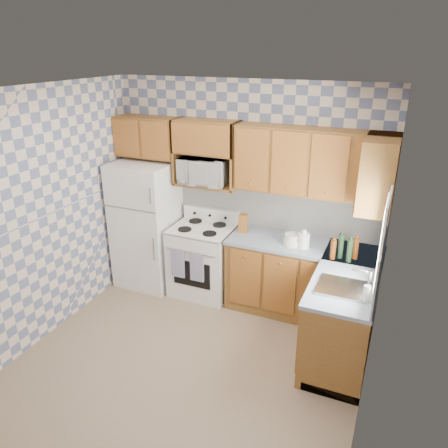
{
  "coord_description": "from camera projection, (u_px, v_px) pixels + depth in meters",
  "views": [
    {
      "loc": [
        1.76,
        -3.28,
        3.05
      ],
      "look_at": [
        0.05,
        0.75,
        1.25
      ],
      "focal_mm": 35.0,
      "sensor_mm": 36.0,
      "label": 1
    }
  ],
  "objects": [
    {
      "name": "bottle_3",
      "position": [
        333.0,
        249.0,
        4.65
      ],
      "size": [
        0.06,
        0.06,
        0.22
      ],
      "primitive_type": "cylinder",
      "color": "#53270C",
      "rests_on": "countertop_back"
    },
    {
      "name": "food_containers",
      "position": [
        292.0,
        240.0,
        4.99
      ],
      "size": [
        0.2,
        0.2,
        0.13
      ],
      "primitive_type": null,
      "color": "beige",
      "rests_on": "countertop_back"
    },
    {
      "name": "backguard",
      "position": [
        211.0,
        214.0,
        5.69
      ],
      "size": [
        0.76,
        0.08,
        0.17
      ],
      "primitive_type": "cube",
      "color": "white",
      "rests_on": "cooktop"
    },
    {
      "name": "bottle_2",
      "position": [
        356.0,
        248.0,
        4.65
      ],
      "size": [
        0.06,
        0.06,
        0.24
      ],
      "primitive_type": "cylinder",
      "color": "#53270C",
      "rests_on": "countertop_back"
    },
    {
      "name": "right_wall",
      "position": [
        379.0,
        276.0,
        3.46
      ],
      "size": [
        0.02,
        3.2,
        2.7
      ],
      "primitive_type": "cube",
      "color": "slate",
      "rests_on": "ground"
    },
    {
      "name": "electric_kettle",
      "position": [
        304.0,
        241.0,
        4.92
      ],
      "size": [
        0.13,
        0.13,
        0.17
      ],
      "primitive_type": "cylinder",
      "color": "white",
      "rests_on": "countertop_back"
    },
    {
      "name": "upper_cabinets_right",
      "position": [
        379.0,
        173.0,
        4.39
      ],
      "size": [
        0.33,
        0.7,
        0.74
      ],
      "primitive_type": "cube",
      "color": "brown",
      "rests_on": "right_wall"
    },
    {
      "name": "base_cabinets_right",
      "position": [
        344.0,
        312.0,
        4.59
      ],
      "size": [
        0.6,
        1.6,
        0.88
      ],
      "primitive_type": "cube",
      "color": "brown",
      "rests_on": "floor"
    },
    {
      "name": "back_wall",
      "position": [
        247.0,
        192.0,
        5.43
      ],
      "size": [
        3.4,
        0.02,
        2.7
      ],
      "primitive_type": "cube",
      "color": "slate",
      "rests_on": "ground"
    },
    {
      "name": "countertop_right",
      "position": [
        348.0,
        274.0,
        4.42
      ],
      "size": [
        0.63,
        1.6,
        0.04
      ],
      "primitive_type": "cube",
      "color": "slate",
      "rests_on": "base_cabinets_right"
    },
    {
      "name": "microwave",
      "position": [
        204.0,
        171.0,
        5.37
      ],
      "size": [
        0.61,
        0.44,
        0.33
      ],
      "primitive_type": "imported",
      "rotation": [
        0.0,
        0.0,
        0.06
      ],
      "color": "white",
      "rests_on": "microwave_shelf"
    },
    {
      "name": "stove_body",
      "position": [
        203.0,
        261.0,
        5.67
      ],
      "size": [
        0.76,
        0.65,
        0.9
      ],
      "primitive_type": "cube",
      "color": "white",
      "rests_on": "floor"
    },
    {
      "name": "window",
      "position": [
        383.0,
        243.0,
        3.81
      ],
      "size": [
        0.02,
        0.66,
        0.86
      ],
      "primitive_type": "cube",
      "color": "silver",
      "rests_on": "right_wall"
    },
    {
      "name": "refrigerator",
      "position": [
        147.0,
        225.0,
        5.79
      ],
      "size": [
        0.75,
        0.7,
        1.68
      ],
      "primitive_type": "cube",
      "color": "white",
      "rests_on": "floor"
    },
    {
      "name": "sink",
      "position": [
        343.0,
        288.0,
        4.11
      ],
      "size": [
        0.48,
        0.4,
        0.03
      ],
      "primitive_type": "cube",
      "color": "#B7B7BC",
      "rests_on": "countertop_right"
    },
    {
      "name": "upper_cabinets_back",
      "position": [
        313.0,
        162.0,
        4.8
      ],
      "size": [
        1.75,
        0.33,
        0.74
      ],
      "primitive_type": "cube",
      "color": "brown",
      "rests_on": "back_wall"
    },
    {
      "name": "base_cabinets_back",
      "position": [
        301.0,
        280.0,
        5.23
      ],
      "size": [
        1.75,
        0.6,
        0.88
      ],
      "primitive_type": "cube",
      "color": "brown",
      "rests_on": "floor"
    },
    {
      "name": "floor",
      "position": [
        192.0,
        358.0,
        4.59
      ],
      "size": [
        3.4,
        3.4,
        0.0
      ],
      "primitive_type": "plane",
      "color": "#7E6951",
      "rests_on": "ground"
    },
    {
      "name": "microwave_shelf",
      "position": [
        207.0,
        185.0,
        5.43
      ],
      "size": [
        0.8,
        0.33,
        0.03
      ],
      "primitive_type": "cube",
      "color": "brown",
      "rests_on": "back_wall"
    },
    {
      "name": "dish_towel_left",
      "position": [
        178.0,
        263.0,
        5.4
      ],
      "size": [
        0.18,
        0.02,
        0.38
      ],
      "primitive_type": "cube",
      "color": "navy",
      "rests_on": "stove_body"
    },
    {
      "name": "soap_bottle",
      "position": [
        367.0,
        294.0,
        3.86
      ],
      "size": [
        0.06,
        0.06,
        0.17
      ],
      "primitive_type": "cylinder",
      "color": "beige",
      "rests_on": "countertop_right"
    },
    {
      "name": "countertop_back",
      "position": [
        304.0,
        245.0,
        5.05
      ],
      "size": [
        1.77,
        0.63,
        0.04
      ],
      "primitive_type": "cube",
      "color": "slate",
      "rests_on": "base_cabinets_back"
    },
    {
      "name": "bottle_0",
      "position": [
        341.0,
        246.0,
        4.66
      ],
      "size": [
        0.06,
        0.06,
        0.27
      ],
      "primitive_type": "cylinder",
      "color": "black",
      "rests_on": "countertop_back"
    },
    {
      "name": "cooktop",
      "position": [
        202.0,
        229.0,
        5.5
      ],
      "size": [
        0.76,
        0.65,
        0.02
      ],
      "primitive_type": "cube",
      "color": "silver",
      "rests_on": "stove_body"
    },
    {
      "name": "dish_towel_right",
      "position": [
        197.0,
        267.0,
        5.31
      ],
      "size": [
        0.18,
        0.02,
        0.38
      ],
      "primitive_type": "cube",
      "color": "navy",
      "rests_on": "stove_body"
    },
    {
      "name": "knife_block",
      "position": [
        243.0,
        223.0,
        5.32
      ],
      "size": [
        0.12,
        0.12,
        0.23
      ],
      "primitive_type": "cube",
      "rotation": [
        0.0,
        0.0,
        0.14
      ],
      "color": "brown",
      "rests_on": "countertop_back"
    },
    {
      "name": "backsplash_right",
      "position": [
        383.0,
        252.0,
        4.2
      ],
      "size": [
        0.02,
        1.6,
        0.56
      ],
      "primitive_type": "cube",
      "color": "white",
      "rests_on": "right_wall"
    },
    {
      "name": "backsplash_back",
      "position": [
        277.0,
        208.0,
        5.34
      ],
      "size": [
        2.6,
        0.02,
        0.56
      ],
      "primitive_type": "cube",
      "color": "white",
      "rests_on": "back_wall"
    },
    {
      "name": "bottle_1",
      "position": [
        350.0,
        251.0,
        4.58
      ],
      "size": [
        0.06,
        0.06,
        0.26
      ],
      "primitive_type": "cylinder",
      "color": "black",
      "rests_on": "countertop_back"
    },
    {
      "name": "upper_cabinets_fridge",
      "position": [
        148.0,
        137.0,
        5.52
      ],
      "size": [
        0.82,
        0.33,
        0.5
      ],
      "primitive_type": "cube",
      "color": "brown",
      "rests_on": "back_wall"
    }
  ]
}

